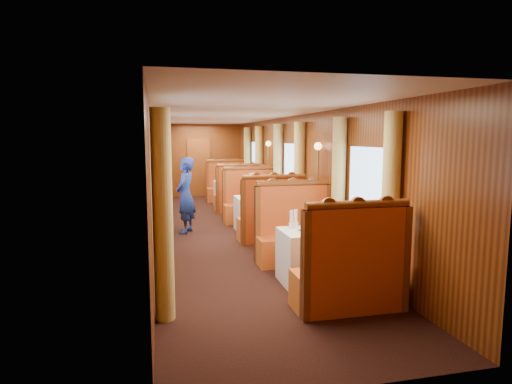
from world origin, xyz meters
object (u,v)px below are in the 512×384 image
object	(u,v)px
rose_vase_mid	(258,189)
banquette_far_aft	(227,188)
teapot_left	(309,227)
banquette_mid_fwd	(272,220)
table_far	(232,193)
table_mid	(260,214)
rose_vase_far	(231,175)
steward	(186,195)
banquette_near_fwd	(350,275)
banquette_mid_aft	(250,204)
teapot_back	(310,224)
table_near	(318,256)
fruit_plate	(341,229)
tea_tray	(312,231)
teapot_right	(321,228)
banquette_near_aft	(296,237)
banquette_far_fwd	(239,196)
passenger	(252,193)

from	to	relation	value
rose_vase_mid	banquette_far_aft	bearing A→B (deg)	89.52
teapot_left	rose_vase_mid	xyz separation A→B (m)	(0.14, 3.55, 0.11)
banquette_mid_fwd	table_far	xyz separation A→B (m)	(0.00, 4.51, -0.05)
table_mid	rose_vase_mid	distance (m)	0.55
table_far	rose_vase_far	size ratio (longest dim) A/B	2.92
table_far	teapot_left	bearing A→B (deg)	-91.42
table_mid	steward	distance (m)	1.66
banquette_near_fwd	rose_vase_mid	bearing A→B (deg)	90.49
banquette_mid_aft	teapot_back	xyz separation A→B (m)	(-0.09, -4.42, 0.39)
table_near	banquette_mid_fwd	distance (m)	2.49
banquette_mid_fwd	rose_vase_mid	size ratio (longest dim) A/B	3.72
banquette_near_fwd	banquette_mid_aft	world-z (taller)	same
teapot_left	fruit_plate	xyz separation A→B (m)	(0.47, -0.01, -0.04)
banquette_near_fwd	steward	xyz separation A→B (m)	(-1.60, 4.64, 0.39)
table_near	banquette_near_fwd	bearing A→B (deg)	-90.00
teapot_back	fruit_plate	xyz separation A→B (m)	(0.38, -0.18, -0.05)
banquette_mid_aft	fruit_plate	size ratio (longest dim) A/B	6.01
table_near	tea_tray	xyz separation A→B (m)	(-0.12, -0.05, 0.38)
table_far	steward	distance (m)	3.76
table_far	banquette_far_aft	size ratio (longest dim) A/B	0.78
table_near	steward	bearing A→B (deg)	113.77
banquette_mid_fwd	teapot_back	bearing A→B (deg)	-92.12
table_mid	teapot_right	xyz separation A→B (m)	(-0.03, -3.66, 0.44)
rose_vase_far	fruit_plate	bearing A→B (deg)	-87.30
banquette_near_fwd	banquette_near_aft	world-z (taller)	same
banquette_near_fwd	teapot_right	xyz separation A→B (m)	(-0.03, 0.86, 0.39)
banquette_mid_fwd	teapot_left	world-z (taller)	banquette_mid_fwd
banquette_far_aft	tea_tray	world-z (taller)	banquette_far_aft
table_near	table_far	xyz separation A→B (m)	(0.00, 7.00, 0.00)
table_mid	banquette_far_fwd	world-z (taller)	banquette_far_fwd
banquette_near_fwd	table_mid	size ratio (longest dim) A/B	1.28
teapot_left	teapot_back	size ratio (longest dim) A/B	0.97
teapot_back	rose_vase_mid	size ratio (longest dim) A/B	0.45
rose_vase_far	passenger	distance (m)	2.74
banquette_near_aft	rose_vase_mid	xyz separation A→B (m)	(-0.04, 2.47, 0.50)
banquette_mid_aft	table_far	bearing A→B (deg)	90.00
banquette_far_fwd	tea_tray	world-z (taller)	banquette_far_fwd
banquette_mid_aft	fruit_plate	distance (m)	4.62
table_mid	teapot_left	world-z (taller)	teapot_left
banquette_near_aft	banquette_mid_aft	xyz separation A→B (m)	(0.00, 3.50, 0.00)
steward	teapot_right	bearing A→B (deg)	44.93
fruit_plate	teapot_back	bearing A→B (deg)	154.64
banquette_mid_fwd	banquette_mid_aft	world-z (taller)	same
tea_tray	teapot_right	size ratio (longest dim) A/B	2.15
teapot_right	fruit_plate	world-z (taller)	teapot_right
banquette_far_fwd	passenger	bearing A→B (deg)	-90.00
table_near	teapot_left	xyz separation A→B (m)	(-0.17, -0.07, 0.44)
banquette_mid_aft	rose_vase_far	world-z (taller)	banquette_mid_aft
banquette_near_fwd	table_far	bearing A→B (deg)	90.00
banquette_far_fwd	rose_vase_far	world-z (taller)	banquette_far_fwd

